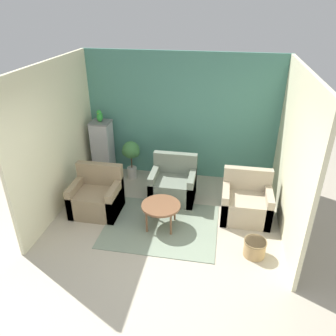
# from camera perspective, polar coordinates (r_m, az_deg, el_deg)

# --- Properties ---
(ground_plane) EXTENTS (20.00, 20.00, 0.00)m
(ground_plane) POSITION_cam_1_polar(r_m,az_deg,el_deg) (5.08, -3.28, -17.65)
(ground_plane) COLOR #B2A893
(ground_plane) RESTS_ON ground
(wall_back_accent) EXTENTS (4.15, 0.06, 2.69)m
(wall_back_accent) POSITION_cam_1_polar(r_m,az_deg,el_deg) (7.02, 2.33, 8.82)
(wall_back_accent) COLOR #4C897A
(wall_back_accent) RESTS_ON ground_plane
(wall_left) EXTENTS (0.06, 3.10, 2.69)m
(wall_left) POSITION_cam_1_polar(r_m,az_deg,el_deg) (6.24, -18.86, 4.84)
(wall_left) COLOR beige
(wall_left) RESTS_ON ground_plane
(wall_right) EXTENTS (0.06, 3.10, 2.69)m
(wall_right) POSITION_cam_1_polar(r_m,az_deg,el_deg) (5.61, 21.00, 1.93)
(wall_right) COLOR beige
(wall_right) RESTS_ON ground_plane
(area_rug) EXTENTS (1.97, 1.57, 0.01)m
(area_rug) POSITION_cam_1_polar(r_m,az_deg,el_deg) (5.90, -1.19, -10.00)
(area_rug) COLOR gray
(area_rug) RESTS_ON ground_plane
(coffee_table) EXTENTS (0.68, 0.68, 0.45)m
(coffee_table) POSITION_cam_1_polar(r_m,az_deg,el_deg) (5.66, -1.23, -6.76)
(coffee_table) COLOR brown
(coffee_table) RESTS_ON ground_plane
(armchair_left) EXTENTS (0.87, 0.72, 0.88)m
(armchair_left) POSITION_cam_1_polar(r_m,az_deg,el_deg) (6.25, -12.29, -5.06)
(armchair_left) COLOR #8E7A5B
(armchair_left) RESTS_ON ground_plane
(armchair_right) EXTENTS (0.87, 0.72, 0.88)m
(armchair_right) POSITION_cam_1_polar(r_m,az_deg,el_deg) (6.11, 13.40, -6.01)
(armchair_right) COLOR tan
(armchair_right) RESTS_ON ground_plane
(armchair_middle) EXTENTS (0.87, 0.72, 0.88)m
(armchair_middle) POSITION_cam_1_polar(r_m,az_deg,el_deg) (6.50, 0.90, -3.00)
(armchair_middle) COLOR slate
(armchair_middle) RESTS_ON ground_plane
(birdcage) EXTENTS (0.47, 0.47, 1.28)m
(birdcage) POSITION_cam_1_polar(r_m,az_deg,el_deg) (7.35, -11.25, 3.09)
(birdcage) COLOR slate
(birdcage) RESTS_ON ground_plane
(parrot) EXTENTS (0.12, 0.22, 0.26)m
(parrot) POSITION_cam_1_polar(r_m,az_deg,el_deg) (7.07, -11.81, 8.83)
(parrot) COLOR green
(parrot) RESTS_ON birdcage
(potted_plant) EXTENTS (0.41, 0.37, 0.87)m
(potted_plant) POSITION_cam_1_polar(r_m,az_deg,el_deg) (7.16, -6.47, 2.52)
(potted_plant) COLOR beige
(potted_plant) RESTS_ON ground_plane
(wicker_basket) EXTENTS (0.35, 0.35, 0.28)m
(wicker_basket) POSITION_cam_1_polar(r_m,az_deg,el_deg) (5.41, 14.86, -13.22)
(wicker_basket) COLOR tan
(wicker_basket) RESTS_ON ground_plane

